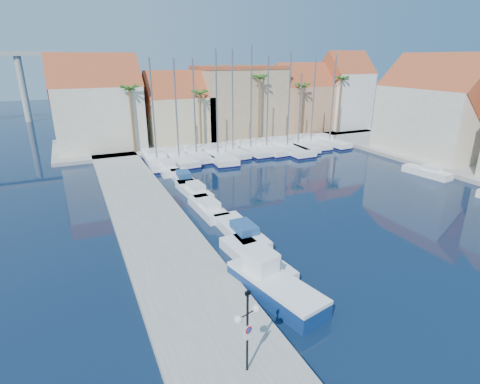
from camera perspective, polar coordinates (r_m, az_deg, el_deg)
name	(u,v)px	position (r m, az deg, el deg)	size (l,w,h in m)	color
ground	(383,317)	(23.01, 20.89, -17.35)	(260.00, 260.00, 0.00)	black
quay_west	(162,241)	(29.31, -11.84, -7.27)	(6.00, 77.00, 0.50)	gray
shore_north	(223,137)	(66.16, -2.65, 8.43)	(54.00, 16.00, 0.50)	gray
lamp_post	(248,320)	(16.39, 1.15, -18.88)	(1.34, 0.67, 4.07)	black
fishing_boat	(273,285)	(22.81, 5.08, -13.89)	(3.62, 7.00, 2.34)	navy
motorboat_west_0	(257,258)	(25.91, 2.54, -10.03)	(2.80, 6.95, 1.40)	white
motorboat_west_1	(241,231)	(29.56, 0.17, -6.01)	(2.17, 6.62, 1.40)	white
motorboat_west_2	(208,208)	(34.17, -4.89, -2.38)	(2.04, 5.88, 1.40)	white
motorboat_west_3	(194,190)	(38.75, -7.02, 0.29)	(2.32, 6.25, 1.40)	white
motorboat_west_4	(183,178)	(42.84, -8.69, 2.14)	(2.51, 6.24, 1.40)	white
motorboat_west_5	(167,166)	(47.70, -11.06, 3.84)	(2.56, 6.97, 1.40)	white
motorboat_west_6	(161,158)	(52.03, -11.92, 5.12)	(2.17, 5.49, 1.40)	white
motorboat_east_1	(428,172)	(50.01, 26.67, 2.79)	(2.54, 5.77, 1.40)	white
sailboat_0	(156,159)	(51.06, -12.66, 4.88)	(3.28, 10.61, 13.35)	white
sailboat_1	(178,157)	(51.60, -9.49, 5.25)	(3.41, 10.19, 13.22)	white
sailboat_2	(195,154)	(52.81, -6.87, 5.75)	(2.99, 8.87, 13.22)	white
sailboat_3	(216,154)	(52.56, -3.61, 5.75)	(3.76, 11.38, 14.42)	white
sailboat_4	(231,151)	(54.22, -1.31, 6.31)	(2.72, 8.22, 14.40)	white
sailboat_5	(249,148)	(55.70, 1.36, 6.65)	(3.01, 9.46, 14.89)	white
sailboat_6	(264,147)	(56.67, 3.74, 6.81)	(3.44, 10.09, 13.56)	white
sailboat_7	(285,147)	(57.42, 6.82, 6.86)	(3.27, 12.02, 14.02)	white
sailboat_8	(296,145)	(59.02, 8.52, 7.13)	(3.14, 10.21, 11.19)	white
sailboat_9	(309,142)	(61.08, 10.42, 7.49)	(2.72, 9.46, 13.08)	white
sailboat_10	(327,141)	(62.24, 13.15, 7.54)	(2.93, 9.06, 13.78)	white
building_0	(98,107)	(59.71, -20.86, 12.03)	(12.30, 9.00, 13.50)	beige
building_1	(178,111)	(61.86, -9.40, 12.12)	(10.30, 8.00, 11.00)	#C7B38C
building_2	(238,101)	(66.40, -0.26, 13.74)	(14.20, 10.20, 11.50)	#9D8561
building_3	(300,100)	(71.35, 9.16, 13.61)	(10.30, 8.00, 12.00)	tan
building_4	(344,93)	(75.79, 15.51, 14.36)	(8.30, 8.00, 14.00)	silver
building_6	(436,110)	(59.05, 27.72, 10.99)	(9.00, 14.30, 13.50)	beige
palm_0	(130,90)	(54.94, -16.48, 14.61)	(2.60, 2.60, 10.15)	brown
palm_1	(200,95)	(57.37, -6.19, 14.53)	(2.60, 2.60, 9.15)	brown
palm_2	(260,80)	(61.14, 3.04, 16.71)	(2.60, 2.60, 11.15)	brown
palm_3	(302,87)	(65.30, 9.50, 15.44)	(2.60, 2.60, 9.65)	brown
palm_4	(342,80)	(69.99, 15.23, 16.10)	(2.60, 2.60, 10.65)	brown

